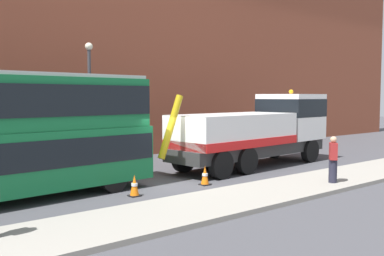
# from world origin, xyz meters

# --- Properties ---
(ground_plane) EXTENTS (120.00, 120.00, 0.00)m
(ground_plane) POSITION_xyz_m (0.00, 0.00, 0.00)
(ground_plane) COLOR #424247
(near_kerb) EXTENTS (60.00, 2.80, 0.15)m
(near_kerb) POSITION_xyz_m (0.00, -4.20, 0.07)
(near_kerb) COLOR gray
(near_kerb) RESTS_ON ground_plane
(building_facade) EXTENTS (60.00, 1.50, 16.00)m
(building_facade) POSITION_xyz_m (0.00, 7.49, 8.07)
(building_facade) COLOR brown
(building_facade) RESTS_ON ground_plane
(recovery_tow_truck) EXTENTS (10.22, 3.28, 3.67)m
(recovery_tow_truck) POSITION_xyz_m (5.84, 0.28, 1.76)
(recovery_tow_truck) COLOR #2D2D2D
(recovery_tow_truck) RESTS_ON ground_plane
(pedestrian_bystander) EXTENTS (0.47, 0.46, 1.71)m
(pedestrian_bystander) POSITION_xyz_m (4.31, -4.81, 0.99)
(pedestrian_bystander) COLOR #232333
(pedestrian_bystander) RESTS_ON near_kerb
(traffic_cone_near_bus) EXTENTS (0.36, 0.36, 0.72)m
(traffic_cone_near_bus) POSITION_xyz_m (-2.18, -1.53, 0.34)
(traffic_cone_near_bus) COLOR orange
(traffic_cone_near_bus) RESTS_ON ground_plane
(traffic_cone_midway) EXTENTS (0.36, 0.36, 0.72)m
(traffic_cone_midway) POSITION_xyz_m (0.86, -1.60, 0.34)
(traffic_cone_midway) COLOR orange
(traffic_cone_midway) RESTS_ON ground_plane
(street_lamp) EXTENTS (0.36, 0.36, 5.83)m
(street_lamp) POSITION_xyz_m (-0.36, 5.29, 3.47)
(street_lamp) COLOR #38383D
(street_lamp) RESTS_ON ground_plane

